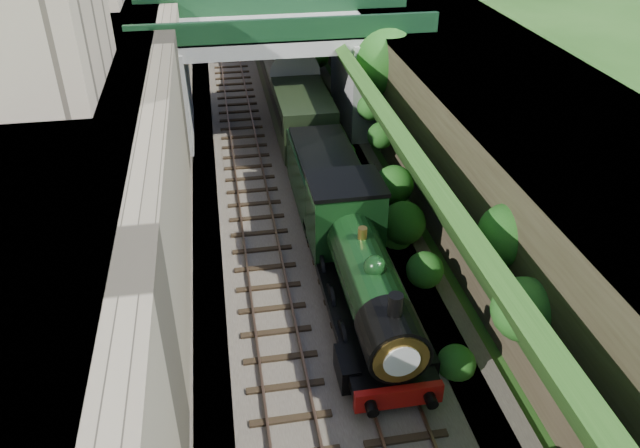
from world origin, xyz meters
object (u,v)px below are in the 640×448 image
(road_bridge, at_px, (289,63))
(tender, at_px, (325,183))
(tree, at_px, (386,62))
(locomotive, at_px, (362,273))

(road_bridge, height_order, tender, road_bridge)
(road_bridge, bearing_deg, tree, -28.06)
(locomotive, bearing_deg, road_bridge, 90.84)
(locomotive, bearing_deg, tender, 90.00)
(locomotive, xyz_separation_m, tender, (-0.00, 7.36, -0.27))
(road_bridge, xyz_separation_m, tree, (4.97, -2.65, 0.57))
(tree, height_order, locomotive, tree)
(locomotive, distance_m, tender, 7.37)
(road_bridge, relative_size, locomotive, 1.56)
(road_bridge, distance_m, locomotive, 17.54)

